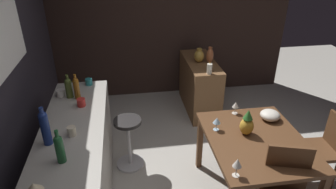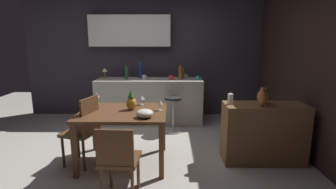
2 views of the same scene
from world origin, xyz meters
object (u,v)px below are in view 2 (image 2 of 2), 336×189
(counter_lamp, at_px, (105,71))
(cup_cream, at_px, (144,77))
(fruit_bowl, at_px, (145,113))
(wine_bottle_cobalt, at_px, (140,69))
(wine_glass_left, at_px, (97,95))
(pineapple_centerpiece, at_px, (131,101))
(wine_bottle_olive, at_px, (182,72))
(dining_table, at_px, (123,117))
(pillar_candle_tall, at_px, (230,99))
(sideboard_cabinet, at_px, (263,133))
(wine_glass_right, at_px, (160,103))
(bar_stool, at_px, (173,113))
(wine_bottle_green, at_px, (126,72))
(vase_copper, at_px, (262,98))
(cup_red, at_px, (171,78))
(wine_glass_center, at_px, (142,98))
(vase_brass, at_px, (263,96))
(cup_white, at_px, (184,76))
(wine_bottle_amber, at_px, (180,72))
(cup_teal, at_px, (198,78))
(chair_near_window, at_px, (84,129))
(chair_by_doorway, at_px, (118,159))

(counter_lamp, bearing_deg, cup_cream, -8.13)
(fruit_bowl, relative_size, wine_bottle_cobalt, 0.59)
(wine_glass_left, distance_m, pineapple_centerpiece, 0.64)
(wine_bottle_olive, bearing_deg, dining_table, -115.04)
(pineapple_centerpiece, xyz_separation_m, pillar_candle_tall, (1.34, 0.00, 0.03))
(sideboard_cabinet, xyz_separation_m, wine_glass_right, (-1.43, -0.03, 0.44))
(dining_table, bearing_deg, bar_stool, 61.19)
(wine_bottle_green, bearing_deg, vase_copper, -41.17)
(bar_stool, relative_size, wine_glass_left, 3.73)
(cup_red, bearing_deg, wine_glass_center, -107.48)
(bar_stool, bearing_deg, wine_bottle_olive, 73.32)
(wine_glass_right, bearing_deg, vase_brass, 2.84)
(pillar_candle_tall, bearing_deg, cup_red, 115.98)
(pineapple_centerpiece, height_order, vase_brass, vase_brass)
(cup_white, bearing_deg, bar_stool, -107.75)
(wine_glass_left, distance_m, vase_copper, 2.32)
(wine_glass_center, distance_m, pillar_candle_tall, 1.26)
(wine_glass_center, height_order, wine_bottle_amber, wine_bottle_amber)
(counter_lamp, bearing_deg, wine_bottle_olive, -0.00)
(pineapple_centerpiece, bearing_deg, wine_bottle_cobalt, 92.77)
(wine_glass_left, distance_m, wine_glass_right, 1.01)
(wine_bottle_green, height_order, cup_teal, wine_bottle_green)
(fruit_bowl, xyz_separation_m, cup_cream, (-0.21, 2.03, 0.15))
(dining_table, relative_size, chair_near_window, 1.22)
(chair_near_window, relative_size, wine_bottle_green, 3.20)
(wine_bottle_cobalt, xyz_separation_m, wine_bottle_amber, (0.81, -0.16, -0.04))
(cup_teal, bearing_deg, wine_glass_left, -141.47)
(wine_bottle_green, bearing_deg, cup_teal, -4.23)
(cup_teal, xyz_separation_m, vase_brass, (0.72, -1.56, -0.02))
(cup_white, bearing_deg, wine_bottle_cobalt, -177.83)
(wine_bottle_green, bearing_deg, wine_glass_center, -72.13)
(wine_glass_center, xyz_separation_m, pineapple_centerpiece, (-0.11, -0.27, 0.01))
(counter_lamp, relative_size, pillar_candle_tall, 1.24)
(wine_bottle_amber, bearing_deg, bar_stool, -105.00)
(chair_near_window, bearing_deg, sideboard_cabinet, 3.32)
(wine_glass_center, height_order, wine_bottle_olive, wine_bottle_olive)
(pineapple_centerpiece, height_order, vase_copper, vase_copper)
(vase_copper, bearing_deg, wine_bottle_amber, 119.13)
(vase_copper, distance_m, vase_brass, 0.16)
(bar_stool, xyz_separation_m, fruit_bowl, (-0.36, -1.53, 0.44))
(wine_glass_left, bearing_deg, vase_copper, -10.42)
(pillar_candle_tall, xyz_separation_m, vase_copper, (0.39, -0.11, 0.05))
(sideboard_cabinet, height_order, pillar_candle_tall, pillar_candle_tall)
(chair_near_window, height_order, chair_by_doorway, chair_near_window)
(sideboard_cabinet, distance_m, cup_teal, 1.85)
(wine_bottle_green, distance_m, vase_brass, 2.71)
(cup_teal, xyz_separation_m, cup_cream, (-1.06, 0.07, 0.01))
(sideboard_cabinet, height_order, vase_brass, vase_brass)
(sideboard_cabinet, bearing_deg, wine_bottle_green, 141.79)
(wine_bottle_green, distance_m, wine_bottle_amber, 1.07)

